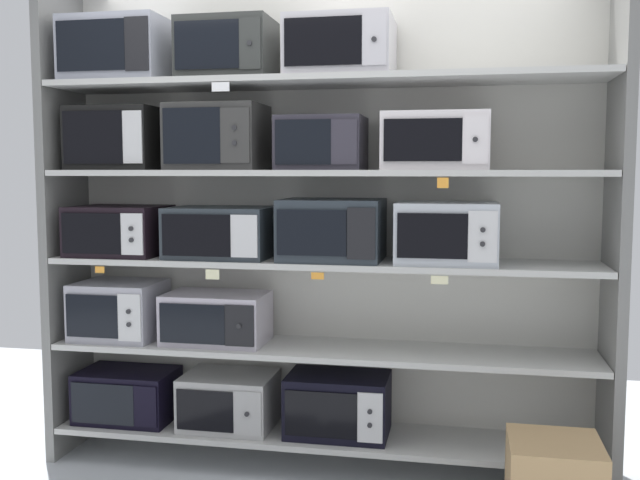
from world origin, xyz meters
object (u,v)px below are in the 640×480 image
object	(u,v)px
microwave_9	(116,139)
microwave_12	(436,141)
microwave_1	(229,400)
microwave_14	(227,50)
microwave_6	(221,232)
microwave_13	(120,51)
microwave_3	(119,310)
microwave_7	(332,230)
microwave_5	(120,230)
microwave_4	(216,318)
microwave_2	(338,405)
microwave_11	(322,143)
microwave_8	(447,233)
microwave_10	(218,137)
microwave_0	(127,395)
microwave_15	(341,48)

from	to	relation	value
microwave_9	microwave_12	size ratio (longest dim) A/B	0.90
microwave_1	microwave_14	size ratio (longest dim) A/B	1.02
microwave_6	microwave_13	size ratio (longest dim) A/B	1.00
microwave_3	microwave_7	distance (m)	1.27
microwave_3	microwave_5	size ratio (longest dim) A/B	0.93
microwave_4	microwave_14	size ratio (longest dim) A/B	1.14
microwave_2	microwave_13	distance (m)	2.17
microwave_6	microwave_9	bearing A→B (deg)	-179.99
microwave_1	microwave_9	world-z (taller)	microwave_9
microwave_11	microwave_5	bearing A→B (deg)	-180.00
microwave_2	microwave_4	distance (m)	0.78
microwave_3	microwave_12	bearing A→B (deg)	0.00
microwave_4	microwave_8	world-z (taller)	microwave_8
microwave_8	microwave_13	distance (m)	1.95
microwave_7	microwave_10	world-z (taller)	microwave_10
microwave_9	microwave_0	bearing A→B (deg)	0.21
microwave_12	microwave_14	bearing A→B (deg)	-179.99
microwave_7	microwave_9	world-z (taller)	microwave_9
microwave_1	microwave_5	size ratio (longest dim) A/B	1.01
microwave_2	microwave_6	world-z (taller)	microwave_6
microwave_4	microwave_2	bearing A→B (deg)	0.01
microwave_10	microwave_11	bearing A→B (deg)	0.01
microwave_4	microwave_3	bearing A→B (deg)	179.98
microwave_0	microwave_1	size ratio (longest dim) A/B	1.07
microwave_3	microwave_9	world-z (taller)	microwave_9
microwave_2	microwave_6	size ratio (longest dim) A/B	0.99
microwave_4	microwave_15	size ratio (longest dim) A/B	1.03
microwave_0	microwave_4	distance (m)	0.69
microwave_5	microwave_15	bearing A→B (deg)	0.00
microwave_11	microwave_13	world-z (taller)	microwave_13
microwave_3	microwave_7	size ratio (longest dim) A/B	0.87
microwave_0	microwave_8	bearing A→B (deg)	0.01
microwave_9	microwave_10	size ratio (longest dim) A/B	0.97
microwave_1	microwave_9	bearing A→B (deg)	-179.97
microwave_8	microwave_13	size ratio (longest dim) A/B	0.93
microwave_1	microwave_2	bearing A→B (deg)	-0.00
microwave_6	microwave_8	bearing A→B (deg)	0.01
microwave_8	microwave_14	world-z (taller)	microwave_14
microwave_9	microwave_12	distance (m)	1.68
microwave_9	microwave_14	distance (m)	0.77
microwave_13	microwave_6	bearing A→B (deg)	-0.01
microwave_12	microwave_11	bearing A→B (deg)	-179.97
microwave_8	microwave_12	xyz separation A→B (m)	(-0.06, 0.00, 0.45)
microwave_7	microwave_14	size ratio (longest dim) A/B	1.09
microwave_1	microwave_6	world-z (taller)	microwave_6
microwave_13	microwave_15	xyz separation A→B (m)	(1.18, -0.00, -0.02)
microwave_10	microwave_9	bearing A→B (deg)	-180.00
microwave_0	microwave_1	distance (m)	0.59
microwave_15	microwave_9	bearing A→B (deg)	-179.99
microwave_4	microwave_6	world-z (taller)	microwave_6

